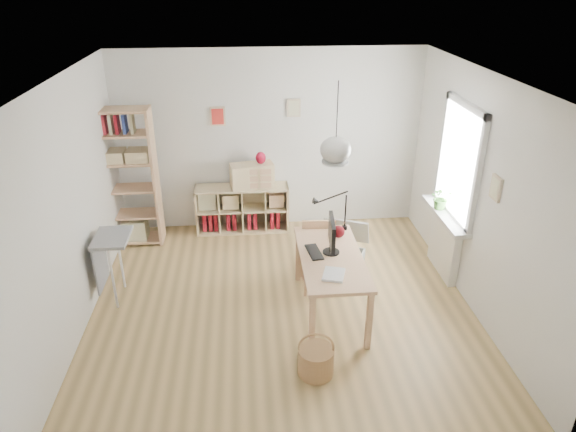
{
  "coord_description": "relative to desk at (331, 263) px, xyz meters",
  "views": [
    {
      "loc": [
        -0.37,
        -5.1,
        3.67
      ],
      "look_at": [
        0.1,
        0.3,
        1.05
      ],
      "focal_mm": 32.0,
      "sensor_mm": 36.0,
      "label": 1
    }
  ],
  "objects": [
    {
      "name": "potted_plant",
      "position": [
        1.57,
        0.89,
        0.36
      ],
      "size": [
        0.31,
        0.28,
        0.31
      ],
      "primitive_type": "imported",
      "rotation": [
        0.0,
        0.0,
        -0.15
      ],
      "color": "#3C732B",
      "rests_on": "windowsill"
    },
    {
      "name": "desk",
      "position": [
        0.0,
        0.0,
        0.0
      ],
      "size": [
        0.7,
        1.5,
        0.75
      ],
      "color": "#E4B183",
      "rests_on": "ground"
    },
    {
      "name": "wicker_basket",
      "position": [
        -0.3,
        -1.03,
        -0.5
      ],
      "size": [
        0.36,
        0.36,
        0.5
      ],
      "rotation": [
        0.0,
        0.0,
        -0.12
      ],
      "color": "#A07B48",
      "rests_on": "ground"
    },
    {
      "name": "monitor",
      "position": [
        0.01,
        0.07,
        0.33
      ],
      "size": [
        0.19,
        0.48,
        0.42
      ],
      "rotation": [
        0.0,
        0.0,
        -0.09
      ],
      "color": "black",
      "rests_on": "desk"
    },
    {
      "name": "yarn_ball",
      "position": [
        0.16,
        0.43,
        0.17
      ],
      "size": [
        0.15,
        0.15,
        0.15
      ],
      "primitive_type": "sphere",
      "color": "#49090E",
      "rests_on": "desk"
    },
    {
      "name": "task_lamp",
      "position": [
        0.04,
        0.57,
        0.43
      ],
      "size": [
        0.46,
        0.17,
        0.49
      ],
      "color": "black",
      "rests_on": "desk"
    },
    {
      "name": "keyboard",
      "position": [
        -0.18,
        0.09,
        0.1
      ],
      "size": [
        0.18,
        0.37,
        0.02
      ],
      "primitive_type": "cube",
      "rotation": [
        0.0,
        0.0,
        0.14
      ],
      "color": "black",
      "rests_on": "desk"
    },
    {
      "name": "cube_shelf",
      "position": [
        -1.02,
        2.23,
        -0.36
      ],
      "size": [
        1.4,
        0.38,
        0.72
      ],
      "color": "beige",
      "rests_on": "ground"
    },
    {
      "name": "drawer_chest",
      "position": [
        -0.84,
        2.19,
        0.24
      ],
      "size": [
        0.67,
        0.4,
        0.36
      ],
      "primitive_type": "cube",
      "rotation": [
        0.0,
        0.0,
        0.19
      ],
      "color": "beige",
      "rests_on": "cube_shelf"
    },
    {
      "name": "storage_chest",
      "position": [
        0.29,
        0.88,
        -0.45
      ],
      "size": [
        0.83,
        0.88,
        0.65
      ],
      "rotation": [
        0.0,
        0.0,
        -0.41
      ],
      "color": "silver",
      "rests_on": "ground"
    },
    {
      "name": "tall_bookshelf",
      "position": [
        -2.59,
        1.95,
        0.43
      ],
      "size": [
        0.8,
        0.38,
        2.0
      ],
      "color": "#E4B183",
      "rests_on": "ground"
    },
    {
      "name": "red_vase",
      "position": [
        -0.7,
        2.19,
        0.51
      ],
      "size": [
        0.15,
        0.15,
        0.18
      ],
      "primitive_type": "ellipsoid",
      "color": "maroon",
      "rests_on": "drawer_chest"
    },
    {
      "name": "room_shell",
      "position": [
        -0.0,
        0.0,
        1.34
      ],
      "size": [
        4.5,
        4.5,
        4.5
      ],
      "color": "white",
      "rests_on": "ground"
    },
    {
      "name": "windowsill",
      "position": [
        1.59,
        0.75,
        0.17
      ],
      "size": [
        0.22,
        1.2,
        0.06
      ],
      "primitive_type": "cube",
      "color": "silver",
      "rests_on": "radiator"
    },
    {
      "name": "window_unit",
      "position": [
        1.68,
        0.75,
        0.89
      ],
      "size": [
        0.07,
        1.16,
        1.46
      ],
      "color": "white",
      "rests_on": "ground"
    },
    {
      "name": "ground",
      "position": [
        -0.55,
        0.15,
        -0.66
      ],
      "size": [
        4.5,
        4.5,
        0.0
      ],
      "primitive_type": "plane",
      "color": "tan",
      "rests_on": "ground"
    },
    {
      "name": "chair",
      "position": [
        -0.05,
        0.55,
        -0.17
      ],
      "size": [
        0.45,
        0.45,
        0.86
      ],
      "rotation": [
        0.0,
        0.0,
        -0.07
      ],
      "color": "#979799",
      "rests_on": "ground"
    },
    {
      "name": "radiator",
      "position": [
        1.64,
        0.75,
        -0.26
      ],
      "size": [
        0.1,
        0.8,
        0.8
      ],
      "primitive_type": "cube",
      "color": "white",
      "rests_on": "ground"
    },
    {
      "name": "side_table",
      "position": [
        -2.59,
        0.5,
        0.01
      ],
      "size": [
        0.4,
        0.55,
        0.85
      ],
      "color": "#979799",
      "rests_on": "ground"
    },
    {
      "name": "paper_tray",
      "position": [
        -0.04,
        -0.41,
        0.11
      ],
      "size": [
        0.29,
        0.32,
        0.03
      ],
      "primitive_type": "cube",
      "rotation": [
        0.0,
        0.0,
        -0.3
      ],
      "color": "silver",
      "rests_on": "desk"
    }
  ]
}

